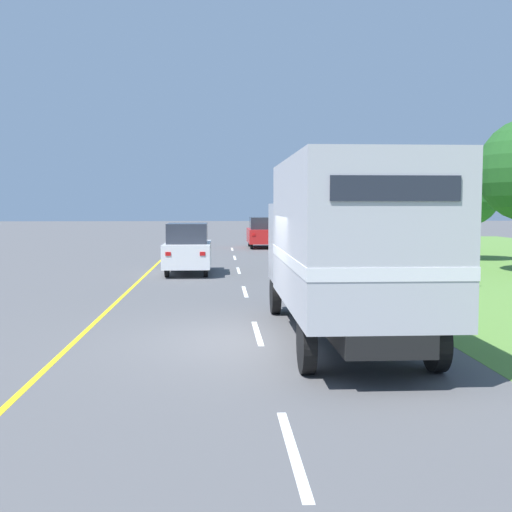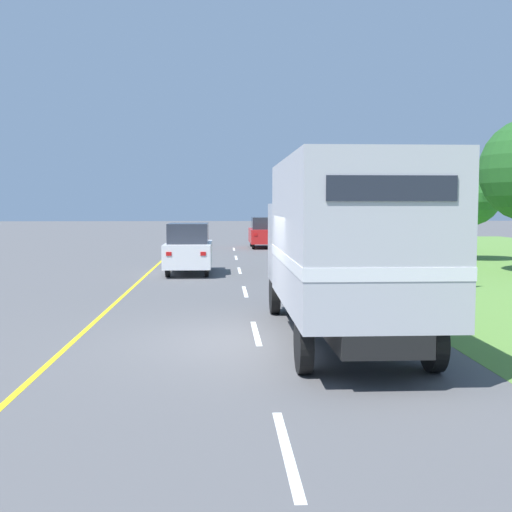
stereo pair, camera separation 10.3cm
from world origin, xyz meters
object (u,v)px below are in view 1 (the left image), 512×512
(horse_trailer_truck, at_px, (345,243))
(delineator_post, at_px, (447,304))
(roadside_tree_far, at_px, (414,185))
(roadside_tree_mid, at_px, (468,194))
(lead_car_white, at_px, (188,249))
(lead_car_red_ahead, at_px, (262,232))
(highway_sign, at_px, (423,226))

(horse_trailer_truck, distance_m, delineator_post, 3.45)
(roadside_tree_far, bearing_deg, roadside_tree_mid, -81.82)
(lead_car_white, height_order, lead_car_red_ahead, lead_car_white)
(highway_sign, relative_size, roadside_tree_mid, 0.64)
(highway_sign, xyz_separation_m, delineator_post, (-1.29, -5.84, -1.57))
(highway_sign, relative_size, delineator_post, 3.29)
(roadside_tree_mid, bearing_deg, roadside_tree_far, 98.18)
(lead_car_white, height_order, delineator_post, lead_car_white)
(lead_car_white, relative_size, delineator_post, 4.29)
(lead_car_red_ahead, xyz_separation_m, highway_sign, (3.68, -21.30, 1.09))
(lead_car_white, xyz_separation_m, roadside_tree_mid, (13.55, 5.61, 2.28))
(horse_trailer_truck, relative_size, lead_car_white, 1.91)
(delineator_post, bearing_deg, roadside_tree_mid, 67.27)
(lead_car_red_ahead, height_order, roadside_tree_mid, roadside_tree_mid)
(horse_trailer_truck, bearing_deg, roadside_tree_mid, 62.26)
(lead_car_white, height_order, roadside_tree_mid, roadside_tree_mid)
(lead_car_white, bearing_deg, lead_car_red_ahead, 75.67)
(horse_trailer_truck, bearing_deg, lead_car_white, 105.83)
(lead_car_white, bearing_deg, horse_trailer_truck, -74.17)
(highway_sign, distance_m, roadside_tree_mid, 12.76)
(highway_sign, relative_size, roadside_tree_far, 0.50)
(lead_car_white, bearing_deg, delineator_post, -60.93)
(roadside_tree_far, bearing_deg, lead_car_red_ahead, 155.43)
(roadside_tree_far, height_order, delineator_post, roadside_tree_far)
(lead_car_red_ahead, distance_m, roadside_tree_far, 9.98)
(lead_car_white, bearing_deg, roadside_tree_far, 42.66)
(delineator_post, bearing_deg, lead_car_white, 119.07)
(lead_car_white, xyz_separation_m, lead_car_red_ahead, (4.00, 15.65, -0.02))
(roadside_tree_far, distance_m, delineator_post, 24.25)
(horse_trailer_truck, height_order, roadside_tree_far, roadside_tree_far)
(horse_trailer_truck, distance_m, roadside_tree_mid, 21.17)
(highway_sign, height_order, delineator_post, highway_sign)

